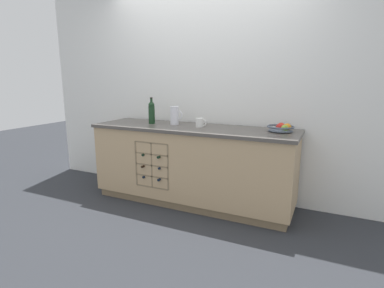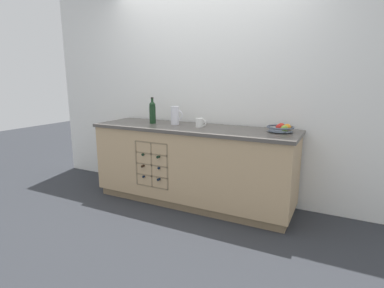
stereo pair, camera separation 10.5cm
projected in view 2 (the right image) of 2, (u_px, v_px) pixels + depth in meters
The scene contains 7 objects.
ground_plane at pixel (192, 202), 3.54m from camera, with size 14.00×14.00×0.00m, color #2D3035.
back_wall at pixel (206, 91), 3.60m from camera, with size 4.69×0.06×2.55m, color white.
kitchen_island at pixel (192, 165), 3.44m from camera, with size 2.33×0.69×0.89m.
fruit_bowl at pixel (281, 128), 3.01m from camera, with size 0.27×0.27×0.09m.
white_pitcher at pixel (175, 115), 3.50m from camera, with size 0.15×0.10×0.21m.
ceramic_mug at pixel (200, 123), 3.32m from camera, with size 0.13×0.09×0.10m.
standing_wine_bottle at pixel (152, 112), 3.59m from camera, with size 0.08×0.08×0.31m.
Camera 2 is at (1.50, -2.95, 1.41)m, focal length 28.00 mm.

